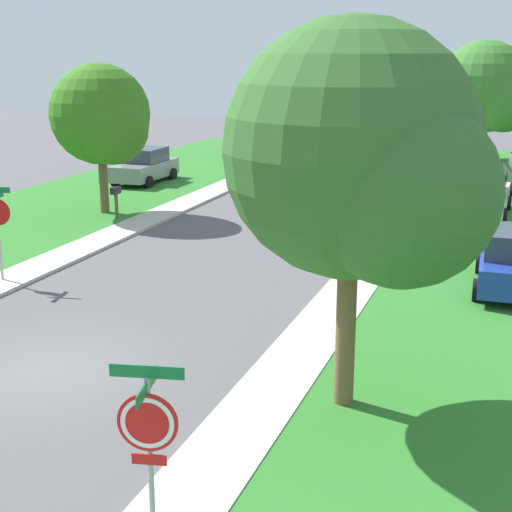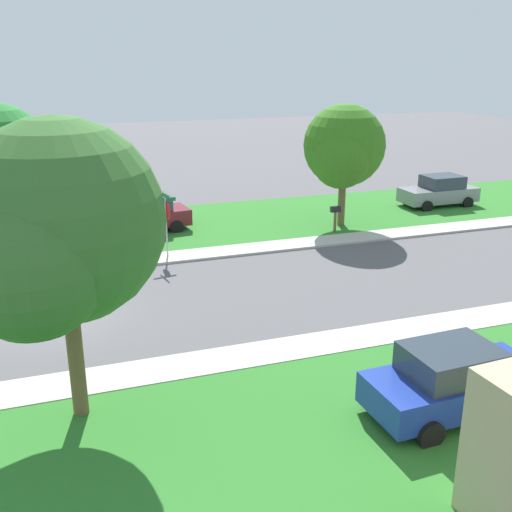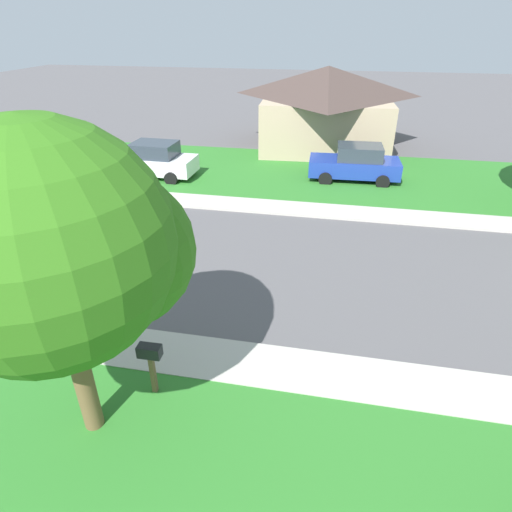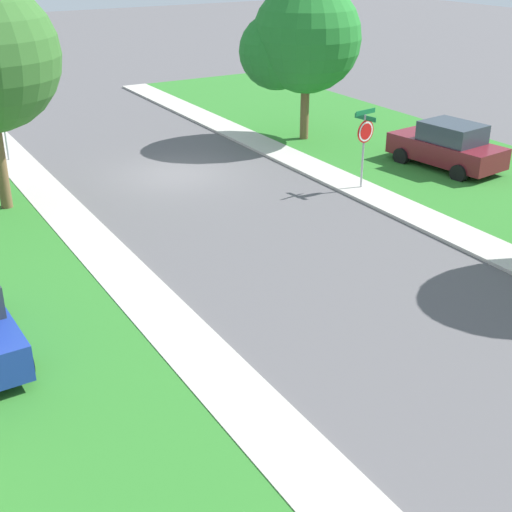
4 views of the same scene
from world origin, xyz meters
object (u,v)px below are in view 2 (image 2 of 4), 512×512
Objects in this scene: tree_across_left at (343,149)px; car_blue_across_road at (454,381)px; stop_sign_far_corner at (166,214)px; tree_sidewalk_near at (54,232)px; car_grey_behind_trees at (439,191)px; mailbox at (335,213)px; car_maroon_near_corner at (144,215)px.

car_blue_across_road is at bearing -17.41° from tree_across_left.
stop_sign_far_corner is 12.33m from tree_sidewalk_near.
car_grey_behind_trees is 3.29× the size of mailbox.
stop_sign_far_corner reaches higher than mailbox.
stop_sign_far_corner is at bearing 4.00° from car_maroon_near_corner.
car_blue_across_road and car_maroon_near_corner have the same top height.
car_grey_behind_trees is 8.11m from tree_across_left.
stop_sign_far_corner is 0.63× the size of car_blue_across_road.
car_maroon_near_corner is at bearing -176.00° from stop_sign_far_corner.
tree_sidewalk_near is at bearing -45.66° from tree_across_left.
tree_sidewalk_near reaches higher than car_blue_across_road.
tree_sidewalk_near reaches higher than tree_across_left.
stop_sign_far_corner is at bearing -82.52° from mailbox.
mailbox is at bearing 70.16° from car_maroon_near_corner.
stop_sign_far_corner is 0.64× the size of car_grey_behind_trees.
car_maroon_near_corner is at bearing 165.01° from tree_sidewalk_near.
car_blue_across_road is at bearing 13.74° from car_maroon_near_corner.
car_grey_behind_trees is (-4.04, 16.20, -1.01)m from stop_sign_far_corner.
tree_sidewalk_near is at bearing -21.51° from stop_sign_far_corner.
tree_sidewalk_near is 18.03m from mailbox.
car_grey_behind_trees is (-17.75, 12.12, 0.00)m from car_blue_across_road.
mailbox is at bearing 97.48° from stop_sign_far_corner.
tree_sidewalk_near is (-2.52, -8.49, 3.74)m from car_blue_across_road.
mailbox is (3.09, 8.58, 0.14)m from car_maroon_near_corner.
tree_across_left is (2.15, -7.22, 3.00)m from car_grey_behind_trees.
car_blue_across_road is 0.62× the size of tree_sidewalk_near.
tree_across_left is (2.29, 9.27, 3.00)m from car_maroon_near_corner.
mailbox is at bearing 134.04° from tree_sidewalk_near.
car_maroon_near_corner is at bearing -166.26° from car_blue_across_road.
tree_sidewalk_near is (15.23, -20.61, 3.74)m from car_grey_behind_trees.
stop_sign_far_corner is at bearing -76.00° from car_grey_behind_trees.
car_maroon_near_corner reaches higher than mailbox.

